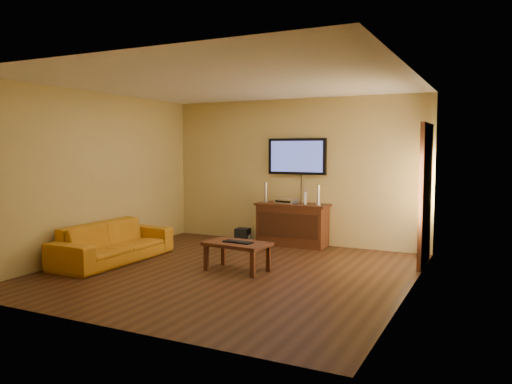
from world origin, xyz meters
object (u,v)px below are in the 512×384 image
Objects in this scene: media_console at (292,224)px; game_console at (306,198)px; speaker_right at (318,196)px; television at (297,156)px; coffee_table at (237,246)px; sofa at (113,236)px; bottle at (250,241)px; subwoofer at (243,235)px; av_receiver at (287,201)px; speaker_left at (266,193)px; keyboard at (238,242)px.

game_console is (0.24, 0.03, 0.50)m from media_console.
television is at bearing 154.91° from speaker_right.
sofa is at bearing -171.73° from coffee_table.
game_console reaches higher than bottle.
television is 1.83m from subwoofer.
sofa is 5.88× the size of speaker_right.
av_receiver is (-0.10, -0.22, -0.82)m from television.
speaker_left is 0.80m from game_console.
speaker_left is (1.51, 2.46, 0.54)m from sofa.
subwoofer is (-1.00, -0.06, -0.26)m from media_console.
television is 4.91× the size of game_console.
sofa is 5.42× the size of av_receiver.
speaker_right reaches higher than coffee_table.
subwoofer is 0.56× the size of keyboard.
television reaches higher than game_console.
television reaches higher than keyboard.
media_console is at bearing -3.39° from subwoofer.
speaker_left reaches higher than speaker_right.
av_receiver is 1.66× the size of game_console.
coffee_table is 2.75× the size of speaker_right.
media_console is 2.98× the size of keyboard.
speaker_right reaches higher than game_console.
coffee_table reaches higher than subwoofer.
game_console is (0.79, 0.01, -0.05)m from speaker_left.
speaker_right is 1.40× the size of subwoofer.
game_console reaches higher than keyboard.
bottle is at bearing -53.93° from subwoofer.
media_console is at bearing 90.16° from coffee_table.
av_receiver is at bearing 93.57° from keyboard.
bottle is (-0.12, -0.44, -0.84)m from speaker_left.
av_receiver is (0.45, -0.03, -0.13)m from speaker_left.
game_console is (-0.26, 0.05, -0.05)m from speaker_right.
speaker_right is 0.79× the size of keyboard.
media_console is at bearing -40.26° from sofa.
subwoofer is 2.37m from keyboard.
media_console is 0.78m from speaker_left.
speaker_right is 1.53× the size of game_console.
bottle is at bearing -105.06° from speaker_left.
speaker_left reaches higher than bottle.
av_receiver is (-0.60, 0.01, -0.12)m from speaker_right.
media_console reaches higher than bottle.
coffee_table is at bearing -70.79° from subwoofer.
av_receiver is at bearing 179.06° from speaker_right.
game_console reaches higher than av_receiver.
coffee_table reaches higher than bottle.
coffee_table is 2.18m from av_receiver.
coffee_table is 4.40× the size of bottle.
television is 5.13× the size of bottle.
keyboard reaches higher than subwoofer.
television reaches higher than speaker_left.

